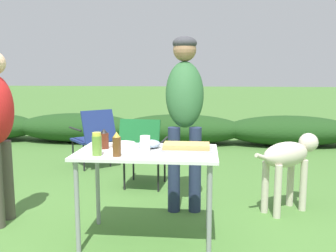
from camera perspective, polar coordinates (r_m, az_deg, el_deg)
The scene contains 14 objects.
ground_plane at distance 3.20m, azimuth -3.05°, elevation -16.87°, with size 60.00×60.00×0.00m, color #477533.
shrub_hedge at distance 7.04m, azimuth 1.91°, elevation -0.47°, with size 14.40×0.90×0.55m.
folding_table at distance 2.97m, azimuth -3.15°, elevation -5.24°, with size 1.10×0.64×0.74m.
food_tray at distance 2.96m, azimuth 2.83°, elevation -3.25°, with size 0.41×0.23×0.06m.
plate_stack at distance 3.14m, azimuth -6.89°, elevation -2.83°, with size 0.20×0.20×0.03m, color white.
mixing_bowl at distance 3.07m, azimuth -2.88°, elevation -2.73°, with size 0.18×0.18×0.07m, color #99B2CC.
paper_cup_stack at distance 2.91m, azimuth -3.51°, elevation -2.73°, with size 0.08×0.08×0.13m, color white.
bbq_sauce_bottle at distance 3.07m, azimuth -9.70°, elevation -1.99°, with size 0.07×0.07×0.16m.
relish_jar at distance 2.83m, azimuth -10.79°, elevation -2.75°, with size 0.07×0.07×0.17m.
beer_bottle at distance 2.78m, azimuth -7.82°, elevation -2.82°, with size 0.06×0.06×0.18m.
standing_person_in_navy_coat at distance 3.65m, azimuth 2.55°, elevation 3.81°, with size 0.41×0.53×1.70m.
dog at distance 3.82m, azimuth 17.98°, elevation -4.73°, with size 0.73×0.59×0.75m.
camp_chair_green_behind_table at distance 4.33m, azimuth -3.87°, elevation -3.55°, with size 0.51×0.62×0.83m.
camp_chair_near_hedge at distance 5.36m, azimuth -11.19°, elevation -1.37°, with size 0.73×0.75×0.83m.
Camera 1 is at (0.44, -2.86, 1.37)m, focal length 40.00 mm.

